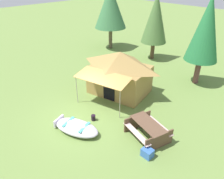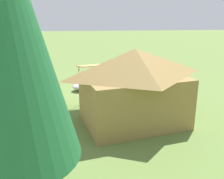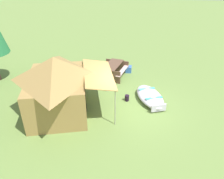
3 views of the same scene
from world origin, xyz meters
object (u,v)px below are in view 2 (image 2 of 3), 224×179
Objects in this scene: beached_rowboat at (95,85)px; canvas_cabin_tent at (134,86)px; picnic_table at (34,94)px; cooler_box at (22,95)px; fuel_can at (98,93)px.

beached_rowboat is 4.55m from canvas_cabin_tent.
picnic_table is 1.23m from cooler_box.
fuel_can is at bearing -160.84° from picnic_table.
picnic_table is 6.99× the size of fuel_can.
canvas_cabin_tent is 9.83× the size of cooler_box.
beached_rowboat reaches higher than fuel_can.
picnic_table is at bearing 38.61° from beached_rowboat.
picnic_table is (2.62, 2.10, 0.26)m from beached_rowboat.
canvas_cabin_tent is at bearing 150.93° from picnic_table.
cooler_box reaches higher than fuel_can.
picnic_table reaches higher than beached_rowboat.
beached_rowboat is 5.59× the size of cooler_box.
picnic_table is at bearing -29.07° from canvas_cabin_tent.
cooler_box is 3.46m from fuel_can.
cooler_box is (4.58, -3.08, -1.18)m from canvas_cabin_tent.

